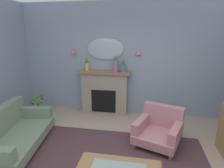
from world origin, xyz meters
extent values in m
cube|color=#8C9EB2|center=(0.00, 2.60, 1.44)|extent=(6.65, 0.10, 2.89)
cube|color=gray|center=(-0.58, 2.39, 0.55)|extent=(1.20, 0.28, 1.10)
cube|color=black|center=(-0.58, 2.29, 0.38)|extent=(0.64, 0.12, 0.60)
cube|color=olive|center=(-0.58, 2.37, 1.13)|extent=(1.36, 0.36, 0.06)
cylinder|color=tan|center=(-1.03, 2.35, 1.26)|extent=(0.08, 0.08, 0.20)
cone|color=#38753D|center=(-1.03, 2.35, 1.44)|extent=(0.10, 0.10, 0.16)
cylinder|color=#9E6084|center=(-0.28, 2.35, 1.29)|extent=(0.13, 0.13, 0.27)
cone|color=#38753D|center=(-0.28, 2.35, 1.51)|extent=(0.10, 0.10, 0.16)
cylinder|color=#4C7093|center=(-0.08, 2.35, 1.25)|extent=(0.13, 0.13, 0.18)
cone|color=#2D6633|center=(-0.08, 2.35, 1.42)|extent=(0.10, 0.10, 0.16)
ellipsoid|color=#B2BCC6|center=(-0.58, 2.52, 1.71)|extent=(0.96, 0.06, 0.56)
cone|color=#D17066|center=(-1.43, 2.47, 1.66)|extent=(0.14, 0.14, 0.14)
cone|color=#D17066|center=(0.27, 2.47, 1.66)|extent=(0.14, 0.14, 0.14)
cube|color=gray|center=(-1.83, 0.46, 0.19)|extent=(1.08, 1.81, 0.18)
cube|color=gray|center=(-1.94, 1.23, 0.40)|extent=(0.77, 0.27, 0.24)
cylinder|color=olive|center=(-1.60, 1.27, 0.05)|extent=(0.07, 0.07, 0.10)
cylinder|color=olive|center=(-2.28, 1.17, 0.05)|extent=(0.07, 0.07, 0.10)
cube|color=#B77A84|center=(0.75, 1.06, 0.18)|extent=(1.03, 1.03, 0.16)
cube|color=#B77A84|center=(0.87, 1.38, 0.48)|extent=(0.81, 0.42, 0.45)
cube|color=#B77A84|center=(0.43, 1.18, 0.37)|extent=(0.38, 0.72, 0.22)
cube|color=#B77A84|center=(1.07, 0.95, 0.37)|extent=(0.38, 0.72, 0.22)
cylinder|color=olive|center=(0.32, 0.86, 0.05)|extent=(0.06, 0.06, 0.10)
cylinder|color=olive|center=(0.96, 0.63, 0.05)|extent=(0.06, 0.06, 0.10)
cylinder|color=olive|center=(0.55, 1.50, 0.05)|extent=(0.06, 0.06, 0.10)
cylinder|color=olive|center=(1.19, 1.27, 0.05)|extent=(0.06, 0.06, 0.10)
cylinder|color=#474C56|center=(-2.23, 1.85, 0.09)|extent=(0.21, 0.21, 0.18)
cylinder|color=brown|center=(-2.23, 1.85, 0.28)|extent=(0.04, 0.04, 0.20)
cone|color=#4C8447|center=(-2.11, 1.86, 0.50)|extent=(0.11, 0.25, 0.28)
cone|color=#4C8447|center=(-2.14, 1.93, 0.50)|extent=(0.21, 0.23, 0.29)
cone|color=#4C8447|center=(-2.26, 1.96, 0.50)|extent=(0.30, 0.14, 0.24)
cone|color=#4C8447|center=(-2.33, 1.90, 0.50)|extent=(0.20, 0.30, 0.21)
cone|color=#4C8447|center=(-2.34, 1.81, 0.50)|extent=(0.17, 0.28, 0.25)
cone|color=#4C8447|center=(-2.24, 1.73, 0.50)|extent=(0.30, 0.11, 0.22)
cone|color=#4C8447|center=(-2.16, 1.75, 0.50)|extent=(0.27, 0.23, 0.24)
camera|label=1|loc=(0.47, -2.35, 2.14)|focal=30.60mm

